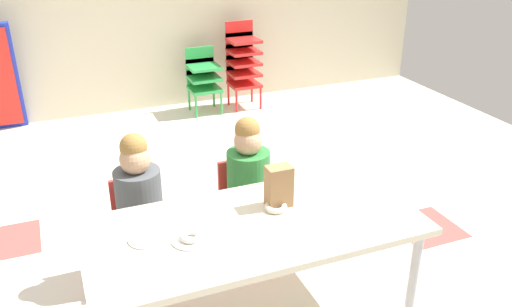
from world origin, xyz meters
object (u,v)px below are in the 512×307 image
Objects in this scene: seated_child_middle_seat at (248,175)px; donut_powdered_loose at (276,207)px; craft_table at (254,233)px; donut_powdered_on_plate at (191,237)px; paper_bag_brown at (279,186)px; kid_chair_green_stack at (203,76)px; paper_plate_center_table at (147,238)px; kid_chair_red_stack at (243,60)px; seated_child_near_camera at (139,195)px; paper_plate_near_edge at (191,240)px.

seated_child_middle_seat is 0.54m from donut_powdered_loose.
donut_powdered_loose is (0.15, 0.08, 0.07)m from craft_table.
donut_powdered_on_plate is at bearing -167.25° from donut_powdered_loose.
paper_bag_brown reaches higher than donut_powdered_on_plate.
kid_chair_green_stack is 3.45m from donut_powdered_on_plate.
kid_chair_green_stack is at bearing 68.92° from paper_plate_center_table.
craft_table is at bearing -109.80° from kid_chair_red_stack.
donut_powdered_on_plate is (-0.51, -0.15, -0.09)m from paper_bag_brown.
paper_plate_center_table is at bearing -142.26° from seated_child_middle_seat.
seated_child_middle_seat is 0.91m from paper_plate_center_table.
donut_powdered_on_plate is (0.13, -0.64, 0.09)m from seated_child_near_camera.
craft_table is 0.33m from paper_plate_near_edge.
kid_chair_green_stack is 3.09× the size of paper_bag_brown.
seated_child_middle_seat is at bearing -110.09° from kid_chair_red_stack.
kid_chair_green_stack is at bearing 80.31° from paper_bag_brown.
paper_bag_brown is 1.22× the size of paper_plate_center_table.
craft_table is 0.18m from donut_powdered_loose.
seated_child_middle_seat is at bearing 0.00° from seated_child_near_camera.
seated_child_near_camera is at bearing 138.56° from donut_powdered_loose.
seated_child_middle_seat reaches higher than donut_powdered_loose.
kid_chair_red_stack is at bearing 65.45° from paper_plate_near_edge.
kid_chair_red_stack is 7.87× the size of donut_powdered_loose.
paper_plate_center_table is at bearing -111.08° from kid_chair_green_stack.
seated_child_middle_seat is 2.69m from kid_chair_green_stack.
seated_child_near_camera reaches higher than paper_plate_near_edge.
craft_table is 7.48× the size of paper_bag_brown.
seated_child_near_camera is (-0.45, 0.61, -0.01)m from craft_table.
paper_bag_brown is at bearing 4.90° from paper_plate_center_table.
kid_chair_red_stack reaches higher than paper_plate_center_table.
donut_powdered_loose is at bearing 12.75° from paper_plate_near_edge.
craft_table is at bearing -102.47° from kid_chair_green_stack.
craft_table is at bearing -108.53° from seated_child_middle_seat.
seated_child_near_camera is 1.00× the size of seated_child_middle_seat.
seated_child_middle_seat is 2.81m from kid_chair_red_stack.
donut_powdered_on_plate is 0.49m from donut_powdered_loose.
donut_powdered_on_plate reaches higher than paper_plate_near_edge.
paper_bag_brown is at bearing -37.88° from seated_child_near_camera.
donut_powdered_loose is at bearing 12.75° from donut_powdered_on_plate.
kid_chair_green_stack reaches higher than donut_powdered_loose.
kid_chair_red_stack is 9.19× the size of donut_powdered_on_plate.
donut_powdered_loose is (0.60, -0.53, 0.08)m from seated_child_near_camera.
kid_chair_green_stack reaches higher than paper_plate_center_table.
donut_powdered_on_plate is at bearing -129.73° from seated_child_middle_seat.
donut_powdered_on_plate is (-0.53, -0.64, 0.09)m from seated_child_middle_seat.
kid_chair_green_stack reaches higher than paper_plate_near_edge.
donut_powdered_loose is at bearing -95.86° from seated_child_middle_seat.
paper_plate_near_edge is 1.00× the size of paper_plate_center_table.
paper_bag_brown reaches higher than paper_plate_near_edge.
kid_chair_green_stack is 3.78× the size of paper_plate_center_table.
paper_bag_brown reaches higher than kid_chair_green_stack.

